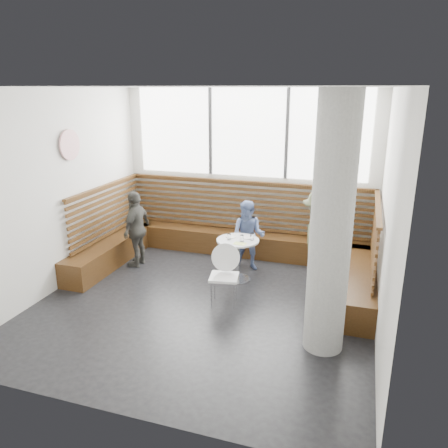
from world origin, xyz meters
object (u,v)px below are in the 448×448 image
(adult_man, at_px, (320,241))
(child_left, at_px, (137,229))
(cafe_chair, at_px, (225,270))
(child_back, at_px, (248,236))
(cafe_table, at_px, (238,251))
(concrete_column, at_px, (331,228))

(adult_man, bearing_deg, child_left, 94.10)
(cafe_chair, xyz_separation_m, adult_man, (1.31, 0.93, 0.30))
(child_back, relative_size, child_left, 0.90)
(cafe_table, relative_size, adult_man, 0.44)
(concrete_column, relative_size, adult_man, 1.90)
(cafe_chair, distance_m, child_left, 2.24)
(concrete_column, height_order, child_left, concrete_column)
(concrete_column, height_order, child_back, concrete_column)
(cafe_table, distance_m, cafe_chair, 0.85)
(child_back, distance_m, child_left, 2.06)
(cafe_chair, bearing_deg, child_left, 144.96)
(cafe_table, xyz_separation_m, child_left, (-1.97, 0.09, 0.18))
(concrete_column, xyz_separation_m, adult_man, (-0.26, 1.70, -0.76))
(cafe_chair, bearing_deg, concrete_column, -36.39)
(child_left, bearing_deg, cafe_table, 87.87)
(cafe_table, distance_m, child_back, 0.55)
(cafe_chair, bearing_deg, cafe_table, 83.44)
(cafe_table, distance_m, adult_man, 1.39)
(adult_man, distance_m, child_back, 1.41)
(cafe_chair, bearing_deg, adult_man, 25.34)
(concrete_column, distance_m, child_left, 4.07)
(child_back, height_order, child_left, child_left)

